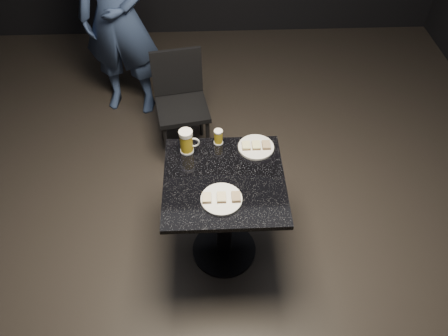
{
  "coord_description": "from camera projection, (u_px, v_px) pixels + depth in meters",
  "views": [
    {
      "loc": [
        -0.07,
        -1.67,
        2.62
      ],
      "look_at": [
        0.0,
        0.02,
        0.82
      ],
      "focal_mm": 35.0,
      "sensor_mm": 36.0,
      "label": 1
    }
  ],
  "objects": [
    {
      "name": "plate_small",
      "position": [
        256.0,
        147.0,
        2.67
      ],
      "size": [
        0.22,
        0.22,
        0.01
      ],
      "primitive_type": "cylinder",
      "color": "silver",
      "rests_on": "table"
    },
    {
      "name": "chair",
      "position": [
        181.0,
        99.0,
        3.42
      ],
      "size": [
        0.45,
        0.45,
        0.87
      ],
      "color": "black",
      "rests_on": "floor"
    },
    {
      "name": "canapes_on_plate_small",
      "position": [
        256.0,
        145.0,
        2.66
      ],
      "size": [
        0.17,
        0.07,
        0.02
      ],
      "color": "#4C3521",
      "rests_on": "plate_small"
    },
    {
      "name": "plate_large",
      "position": [
        221.0,
        199.0,
        2.39
      ],
      "size": [
        0.23,
        0.23,
        0.01
      ],
      "primitive_type": "cylinder",
      "color": "white",
      "rests_on": "table"
    },
    {
      "name": "table",
      "position": [
        224.0,
        205.0,
        2.68
      ],
      "size": [
        0.7,
        0.7,
        0.75
      ],
      "color": "black",
      "rests_on": "floor"
    },
    {
      "name": "beer_mug",
      "position": [
        187.0,
        141.0,
        2.6
      ],
      "size": [
        0.12,
        0.08,
        0.16
      ],
      "color": "silver",
      "rests_on": "table"
    },
    {
      "name": "beer_tumbler",
      "position": [
        218.0,
        137.0,
        2.68
      ],
      "size": [
        0.06,
        0.06,
        0.1
      ],
      "color": "silver",
      "rests_on": "table"
    },
    {
      "name": "patron",
      "position": [
        118.0,
        16.0,
        3.52
      ],
      "size": [
        0.72,
        0.53,
        1.79
      ],
      "primitive_type": "imported",
      "rotation": [
        0.0,
        0.0,
        -0.16
      ],
      "color": "navy",
      "rests_on": "floor"
    },
    {
      "name": "canapes_on_plate_large",
      "position": [
        221.0,
        197.0,
        2.38
      ],
      "size": [
        0.21,
        0.07,
        0.02
      ],
      "color": "#4C3521",
      "rests_on": "plate_large"
    },
    {
      "name": "floor",
      "position": [
        224.0,
        250.0,
        3.05
      ],
      "size": [
        6.0,
        6.0,
        0.0
      ],
      "primitive_type": "plane",
      "color": "black",
      "rests_on": "ground"
    }
  ]
}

